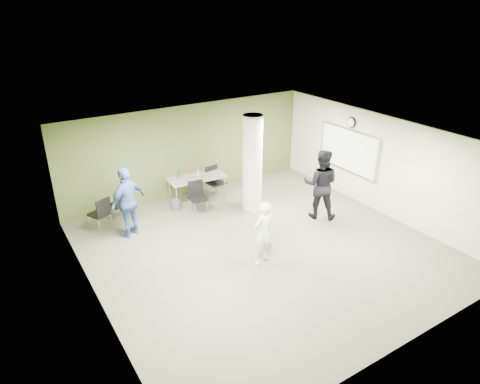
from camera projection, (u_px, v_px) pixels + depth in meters
floor at (263, 248)px, 10.61m from camera, size 8.00×8.00×0.00m
ceiling at (266, 140)px, 9.44m from camera, size 8.00×8.00×0.00m
wall_back at (189, 150)px, 13.10m from camera, size 8.00×2.80×0.02m
wall_left at (92, 245)px, 8.08m from camera, size 0.02×8.00×2.80m
wall_right_cream at (381, 165)px, 11.97m from camera, size 0.02×8.00×2.80m
column at (252, 164)px, 12.05m from camera, size 0.56×0.56×2.80m
whiteboard at (348, 150)px, 12.81m from camera, size 0.05×2.30×1.30m
wall_clock at (351, 122)px, 12.46m from camera, size 0.06×0.32×0.32m
folding_table at (196, 178)px, 12.71m from camera, size 1.75×0.86×1.06m
wastebasket at (176, 205)px, 12.47m from camera, size 0.26×0.26×0.30m
chair_back_left at (101, 212)px, 11.22m from camera, size 0.61×0.61×0.93m
chair_back_right at (119, 203)px, 11.81m from camera, size 0.52×0.52×0.85m
chair_table_left at (197, 195)px, 12.20m from camera, size 0.51×0.51×0.93m
chair_table_right at (214, 179)px, 13.18m from camera, size 0.55×0.55×0.96m
woman_white at (263, 233)px, 9.72m from camera, size 0.63×0.48×1.57m
man_black at (321, 184)px, 11.74m from camera, size 1.22×1.21×1.99m
man_blue at (128, 202)px, 10.84m from camera, size 1.19×0.87×1.88m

